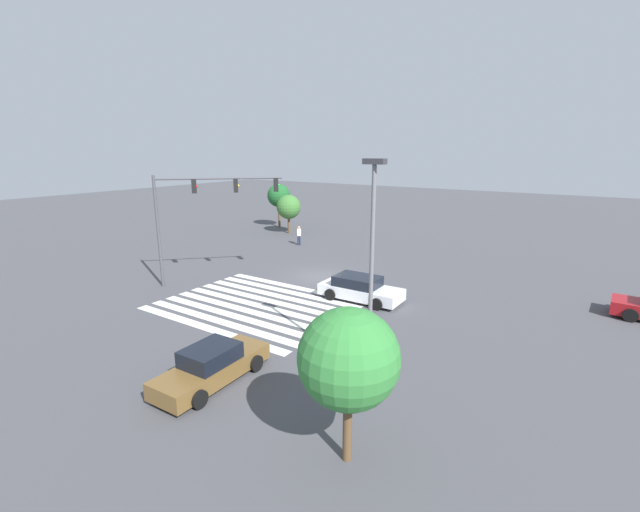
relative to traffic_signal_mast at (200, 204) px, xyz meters
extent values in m
plane|color=#47474C|center=(5.47, 5.47, -5.31)|extent=(144.78, 144.78, 0.00)
cube|color=silver|center=(5.47, -4.95, -5.31)|extent=(10.47, 0.60, 0.01)
cube|color=silver|center=(5.47, -4.00, -5.31)|extent=(10.47, 0.60, 0.01)
cube|color=silver|center=(5.47, -3.05, -5.31)|extent=(10.47, 0.60, 0.01)
cube|color=silver|center=(5.47, -2.10, -5.31)|extent=(10.47, 0.60, 0.01)
cube|color=silver|center=(5.47, -1.15, -5.31)|extent=(10.47, 0.60, 0.01)
cube|color=silver|center=(5.47, -0.20, -5.31)|extent=(10.47, 0.60, 0.01)
cube|color=silver|center=(5.47, 0.75, -5.31)|extent=(10.47, 0.60, 0.01)
cube|color=silver|center=(5.47, 1.70, -5.31)|extent=(10.47, 0.60, 0.01)
cube|color=silver|center=(5.47, 2.65, -5.31)|extent=(10.47, 0.60, 0.01)
cylinder|color=#47474C|center=(-1.89, -1.89, -1.75)|extent=(0.18, 0.18, 7.12)
cylinder|color=#47474C|center=(0.89, 0.89, 1.55)|extent=(5.66, 5.66, 0.12)
cube|color=black|center=(-0.22, -0.22, 1.08)|extent=(0.40, 0.40, 0.84)
sphere|color=red|center=(-0.11, -0.11, 1.08)|extent=(0.16, 0.16, 0.16)
cube|color=black|center=(1.59, 1.59, 1.08)|extent=(0.40, 0.40, 0.84)
sphere|color=gold|center=(1.70, 1.70, 1.08)|extent=(0.16, 0.16, 0.16)
cube|color=black|center=(3.40, 3.40, 1.08)|extent=(0.40, 0.40, 0.84)
sphere|color=green|center=(3.52, 3.52, 1.08)|extent=(0.16, 0.16, 0.16)
cube|color=silver|center=(10.05, 2.90, -4.80)|extent=(4.88, 2.00, 0.65)
cube|color=black|center=(9.81, 2.89, -4.18)|extent=(2.60, 1.79, 0.58)
cylinder|color=black|center=(11.55, 3.91, -4.97)|extent=(0.69, 0.23, 0.69)
cylinder|color=black|center=(11.57, 1.91, -4.97)|extent=(0.69, 0.23, 0.69)
cylinder|color=black|center=(8.54, 3.88, -4.97)|extent=(0.69, 0.23, 0.69)
cylinder|color=black|center=(8.56, 1.88, -4.97)|extent=(0.69, 0.23, 0.69)
cube|color=brown|center=(9.67, -8.32, -4.80)|extent=(1.83, 4.86, 0.66)
cube|color=black|center=(9.67, -8.39, -4.16)|extent=(1.58, 2.06, 0.62)
cylinder|color=black|center=(8.76, -6.85, -4.98)|extent=(0.24, 0.67, 0.66)
cylinder|color=black|center=(10.50, -6.81, -4.98)|extent=(0.24, 0.67, 0.66)
cylinder|color=black|center=(8.83, -9.84, -4.98)|extent=(0.24, 0.67, 0.66)
cylinder|color=black|center=(10.58, -9.79, -4.98)|extent=(0.24, 0.67, 0.66)
cylinder|color=black|center=(23.21, 7.61, -4.96)|extent=(0.72, 0.25, 0.71)
cylinder|color=black|center=(23.28, 9.46, -4.96)|extent=(0.72, 0.25, 0.71)
cylinder|color=#232842|center=(-1.76, 13.00, -4.88)|extent=(0.14, 0.14, 0.86)
cylinder|color=#232842|center=(-1.87, 12.89, -4.88)|extent=(0.14, 0.14, 0.86)
cube|color=beige|center=(-1.81, 12.94, -4.11)|extent=(0.41, 0.41, 0.68)
sphere|color=tan|center=(-1.81, 12.94, -3.65)|extent=(0.23, 0.23, 0.23)
cylinder|color=slate|center=(14.43, -4.65, -1.24)|extent=(0.16, 0.16, 8.14)
cube|color=#333338|center=(14.43, -4.65, 2.93)|extent=(0.80, 0.36, 0.20)
cylinder|color=brown|center=(-9.29, 19.38, -4.06)|extent=(0.26, 0.26, 2.50)
sphere|color=#1E5B28|center=(-9.29, 19.38, -1.72)|extent=(2.58, 2.58, 2.58)
cylinder|color=brown|center=(-6.11, 17.03, -4.45)|extent=(0.26, 0.26, 1.73)
sphere|color=#3D7533|center=(-6.11, 17.03, -2.51)|extent=(2.53, 2.53, 2.53)
cylinder|color=brown|center=(16.06, -9.18, -4.32)|extent=(0.26, 0.26, 1.98)
sphere|color=#337F38|center=(16.06, -9.18, -2.14)|extent=(2.82, 2.82, 2.82)
camera|label=1|loc=(21.21, -18.36, 3.34)|focal=24.00mm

